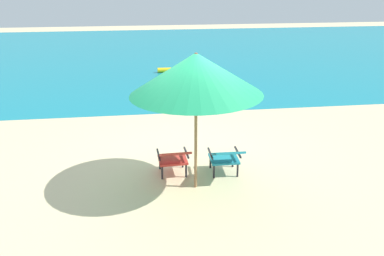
{
  "coord_description": "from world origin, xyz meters",
  "views": [
    {
      "loc": [
        -1.01,
        -7.07,
        3.5
      ],
      "look_at": [
        0.0,
        0.21,
        0.75
      ],
      "focal_mm": 38.35,
      "sensor_mm": 36.0,
      "label": 1
    }
  ],
  "objects": [
    {
      "name": "swim_buoy",
      "position": [
        0.61,
        8.33,
        0.1
      ],
      "size": [
        1.6,
        0.18,
        0.18
      ],
      "primitive_type": "cylinder",
      "rotation": [
        0.0,
        1.57,
        0.0
      ],
      "color": "yellow",
      "rests_on": "ocean_band"
    },
    {
      "name": "beach_umbrella_center",
      "position": [
        -0.07,
        -0.75,
        2.03
      ],
      "size": [
        2.68,
        2.68,
        2.38
      ],
      "color": "olive",
      "rests_on": "ground_plane"
    },
    {
      "name": "lounge_chair_left",
      "position": [
        -0.41,
        -0.33,
        0.4
      ],
      "size": [
        0.57,
        0.89,
        0.68
      ],
      "color": "red",
      "rests_on": "ground_plane"
    },
    {
      "name": "ocean_band",
      "position": [
        0.0,
        12.39,
        0.0
      ],
      "size": [
        40.0,
        18.0,
        0.01
      ],
      "primitive_type": "cube",
      "color": "teal",
      "rests_on": "ground_plane"
    },
    {
      "name": "lounge_chair_right",
      "position": [
        0.53,
        -0.43,
        0.4
      ],
      "size": [
        0.56,
        0.89,
        0.68
      ],
      "color": "teal",
      "rests_on": "ground_plane"
    },
    {
      "name": "ground_plane",
      "position": [
        0.0,
        4.0,
        0.0
      ],
      "size": [
        40.0,
        40.0,
        0.0
      ],
      "primitive_type": "plane",
      "color": "beige"
    }
  ]
}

